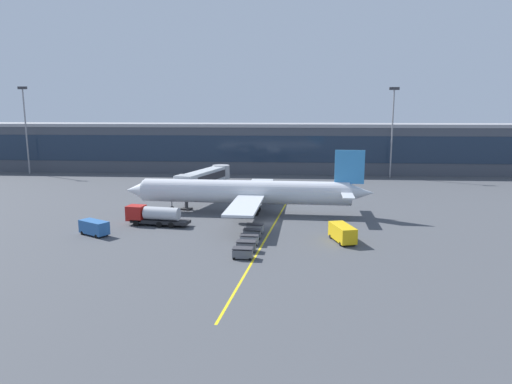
{
  "coord_description": "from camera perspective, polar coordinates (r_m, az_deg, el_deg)",
  "views": [
    {
      "loc": [
        3.98,
        -75.63,
        18.97
      ],
      "look_at": [
        -2.27,
        5.68,
        4.5
      ],
      "focal_mm": 31.92,
      "sensor_mm": 36.0,
      "label": 1
    }
  ],
  "objects": [
    {
      "name": "apron_light_mast_0",
      "position": [
        137.12,
        16.73,
        7.94
      ],
      "size": [
        2.8,
        0.5,
        25.75
      ],
      "color": "gray",
      "rests_on": "ground_plane"
    },
    {
      "name": "baggage_cart_2",
      "position": [
        65.94,
        -0.83,
        -5.95
      ],
      "size": [
        2.72,
        1.73,
        1.48
      ],
      "color": "gray",
      "rests_on": "ground_plane"
    },
    {
      "name": "fuel_tanker",
      "position": [
        78.59,
        -12.69,
        -2.85
      ],
      "size": [
        11.04,
        4.0,
        3.25
      ],
      "color": "#232326",
      "rests_on": "ground_plane"
    },
    {
      "name": "apron_lead_in_line",
      "position": [
        79.95,
        2.51,
        -3.67
      ],
      "size": [
        8.51,
        79.61,
        0.01
      ],
      "primitive_type": "cube",
      "rotation": [
        0.0,
        0.0,
        -0.1
      ],
      "color": "yellow",
      "rests_on": "ground_plane"
    },
    {
      "name": "baggage_cart_0",
      "position": [
        59.88,
        -1.67,
        -7.63
      ],
      "size": [
        2.72,
        1.73,
        1.48
      ],
      "color": "#595B60",
      "rests_on": "ground_plane"
    },
    {
      "name": "terminal_building",
      "position": [
        146.63,
        1.07,
        5.62
      ],
      "size": [
        223.65,
        18.54,
        15.21
      ],
      "color": "#424751",
      "rests_on": "ground_plane"
    },
    {
      "name": "lavatory_truck",
      "position": [
        68.28,
        10.82,
        -5.02
      ],
      "size": [
        3.78,
        6.21,
        2.5
      ],
      "color": "yellow",
      "rests_on": "ground_plane"
    },
    {
      "name": "baggage_cart_3",
      "position": [
        68.99,
        -0.47,
        -5.22
      ],
      "size": [
        2.72,
        1.73,
        1.48
      ],
      "color": "#595B60",
      "rests_on": "ground_plane"
    },
    {
      "name": "ground_plane",
      "position": [
        78.08,
        1.34,
        -4.0
      ],
      "size": [
        700.0,
        700.0,
        0.0
      ],
      "primitive_type": "plane",
      "color": "#47494F"
    },
    {
      "name": "jet_bridge",
      "position": [
        97.51,
        -6.25,
        1.85
      ],
      "size": [
        8.46,
        20.58,
        6.86
      ],
      "color": "#B2B7BC",
      "rests_on": "ground_plane"
    },
    {
      "name": "crew_van",
      "position": [
        74.91,
        -19.58,
        -4.17
      ],
      "size": [
        5.38,
        4.32,
        2.3
      ],
      "color": "#285B9E",
      "rests_on": "ground_plane"
    },
    {
      "name": "baggage_cart_1",
      "position": [
        62.9,
        -1.23,
        -6.75
      ],
      "size": [
        2.72,
        1.73,
        1.48
      ],
      "color": "#595B60",
      "rests_on": "ground_plane"
    },
    {
      "name": "apron_light_mast_1",
      "position": [
        156.46,
        -26.92,
        7.61
      ],
      "size": [
        2.8,
        0.5,
        26.35
      ],
      "color": "gray",
      "rests_on": "ground_plane"
    },
    {
      "name": "baggage_cart_4",
      "position": [
        72.06,
        -0.14,
        -4.56
      ],
      "size": [
        2.72,
        1.73,
        1.48
      ],
      "color": "gray",
      "rests_on": "ground_plane"
    },
    {
      "name": "main_airliner",
      "position": [
        85.01,
        -1.24,
        0.03
      ],
      "size": [
        46.89,
        37.21,
        12.15
      ],
      "color": "silver",
      "rests_on": "ground_plane"
    }
  ]
}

